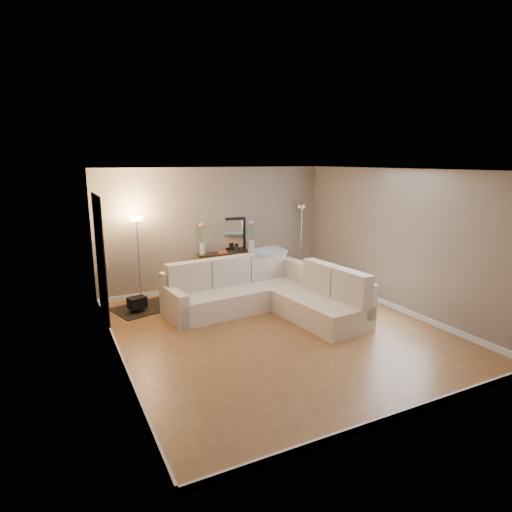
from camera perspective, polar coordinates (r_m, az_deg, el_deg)
name	(u,v)px	position (r m, az deg, el deg)	size (l,w,h in m)	color
floor	(278,331)	(7.14, 2.89, -9.96)	(5.00, 5.50, 0.01)	#946136
ceiling	(279,169)	(6.59, 3.15, 11.47)	(5.00, 5.50, 0.01)	white
wall_back	(215,229)	(9.21, -5.43, 3.61)	(5.00, 0.02, 2.60)	gray
wall_front	(412,306)	(4.63, 20.07, -6.26)	(5.00, 0.02, 2.60)	gray
wall_left	(113,272)	(5.96, -18.52, -1.99)	(0.02, 5.50, 2.60)	gray
wall_right	(398,241)	(8.25, 18.40, 1.96)	(0.02, 5.50, 2.60)	gray
baseboard_back	(217,285)	(9.47, -5.22, -3.90)	(5.00, 0.03, 0.10)	white
baseboard_front	(401,415)	(5.18, 18.75, -19.40)	(5.00, 0.03, 0.10)	white
baseboard_left	(122,358)	(6.39, -17.49, -12.88)	(0.03, 5.50, 0.10)	white
baseboard_right	(392,306)	(8.54, 17.70, -6.31)	(0.03, 5.50, 0.10)	white
doorway	(101,260)	(7.66, -20.02, -0.48)	(0.02, 1.20, 2.20)	black
switch_plate	(107,265)	(6.81, -19.24, -1.13)	(0.02, 0.08, 0.12)	white
sectional_sofa	(266,293)	(7.88, 1.34, -4.95)	(2.97, 2.69, 0.96)	beige
throw_blanket	(268,251)	(8.52, 1.63, 0.68)	(0.69, 0.40, 0.05)	#8094A5
console_table	(224,268)	(9.29, -4.28, -1.64)	(1.33, 0.52, 0.80)	black
leaning_mirror	(225,234)	(9.32, -4.12, 2.92)	(0.91, 0.16, 0.72)	black
table_decor	(228,251)	(9.19, -3.79, 0.66)	(0.55, 0.16, 0.13)	#E75C28
flower_vase_left	(202,241)	(9.06, -7.21, 2.06)	(0.16, 0.13, 0.68)	silver
flower_vase_right	(252,238)	(9.33, -0.59, 2.47)	(0.16, 0.13, 0.68)	silver
floor_lamp_lit	(138,243)	(8.43, -15.48, 1.69)	(0.30, 0.30, 1.70)	silver
floor_lamp_unlit	(301,227)	(9.96, 6.06, 3.90)	(0.27, 0.27, 1.75)	silver
charcoal_rug	(145,308)	(8.42, -14.56, -6.71)	(1.11, 0.83, 0.01)	black
black_bag	(137,302)	(8.20, -15.57, -5.98)	(0.31, 0.22, 0.20)	black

